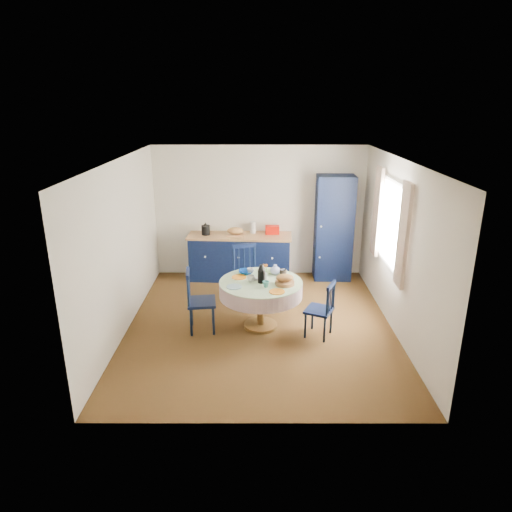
{
  "coord_description": "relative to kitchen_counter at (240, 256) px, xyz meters",
  "views": [
    {
      "loc": [
        -0.05,
        -6.28,
        3.28
      ],
      "look_at": [
        -0.06,
        0.2,
        1.05
      ],
      "focal_mm": 32.0,
      "sensor_mm": 36.0,
      "label": 1
    }
  ],
  "objects": [
    {
      "name": "dining_table",
      "position": [
        0.39,
        -2.01,
        0.17
      ],
      "size": [
        1.23,
        1.23,
        1.02
      ],
      "color": "brown",
      "rests_on": "floor"
    },
    {
      "name": "kitchen_counter",
      "position": [
        0.0,
        0.0,
        0.0
      ],
      "size": [
        1.98,
        0.72,
        1.11
      ],
      "rotation": [
        0.0,
        0.0,
        -0.06
      ],
      "color": "black",
      "rests_on": "floor"
    },
    {
      "name": "wall_right",
      "position": [
        2.37,
        -1.96,
        0.8
      ],
      "size": [
        0.02,
        4.5,
        2.5
      ],
      "primitive_type": "cube",
      "color": "silver",
      "rests_on": "floor"
    },
    {
      "name": "chair_right",
      "position": [
        1.25,
        -2.29,
        -0.02
      ],
      "size": [
        0.49,
        0.5,
        0.85
      ],
      "rotation": [
        0.0,
        0.0,
        -2.02
      ],
      "color": "black",
      "rests_on": "floor"
    },
    {
      "name": "mug_d",
      "position": [
        0.22,
        -1.69,
        0.34
      ],
      "size": [
        0.09,
        0.09,
        0.09
      ],
      "primitive_type": "imported",
      "color": "silver",
      "rests_on": "dining_table"
    },
    {
      "name": "mug_c",
      "position": [
        0.72,
        -1.75,
        0.34
      ],
      "size": [
        0.11,
        0.11,
        0.09
      ],
      "primitive_type": "imported",
      "color": "black",
      "rests_on": "dining_table"
    },
    {
      "name": "floor",
      "position": [
        0.37,
        -1.96,
        -0.45
      ],
      "size": [
        4.5,
        4.5,
        0.0
      ],
      "primitive_type": "plane",
      "color": "black",
      "rests_on": "ground"
    },
    {
      "name": "mug_b",
      "position": [
        0.45,
        -2.23,
        0.34
      ],
      "size": [
        0.1,
        0.1,
        0.09
      ],
      "primitive_type": "imported",
      "color": "teal",
      "rests_on": "dining_table"
    },
    {
      "name": "wall_back",
      "position": [
        0.37,
        0.29,
        0.8
      ],
      "size": [
        4.0,
        0.02,
        2.5
      ],
      "primitive_type": "cube",
      "color": "silver",
      "rests_on": "floor"
    },
    {
      "name": "cobalt_bowl",
      "position": [
        0.16,
        -1.7,
        0.32
      ],
      "size": [
        0.23,
        0.23,
        0.06
      ],
      "primitive_type": "imported",
      "color": "navy",
      "rests_on": "dining_table"
    },
    {
      "name": "mug_a",
      "position": [
        0.24,
        -2.01,
        0.34
      ],
      "size": [
        0.11,
        0.11,
        0.09
      ],
      "primitive_type": "imported",
      "color": "silver",
      "rests_on": "dining_table"
    },
    {
      "name": "chair_left",
      "position": [
        -0.53,
        -2.11,
        0.03
      ],
      "size": [
        0.45,
        0.47,
        0.95
      ],
      "rotation": [
        0.0,
        0.0,
        1.69
      ],
      "color": "black",
      "rests_on": "floor"
    },
    {
      "name": "pantry_cabinet",
      "position": [
        1.77,
        0.04,
        0.54
      ],
      "size": [
        0.71,
        0.52,
        1.98
      ],
      "rotation": [
        0.0,
        0.0,
        -0.03
      ],
      "color": "black",
      "rests_on": "floor"
    },
    {
      "name": "window",
      "position": [
        2.32,
        -1.66,
        1.07
      ],
      "size": [
        0.1,
        1.74,
        1.45
      ],
      "color": "white",
      "rests_on": "wall_right"
    },
    {
      "name": "ceiling",
      "position": [
        0.37,
        -1.96,
        2.05
      ],
      "size": [
        4.5,
        4.5,
        0.0
      ],
      "primitive_type": "plane",
      "rotation": [
        3.14,
        0.0,
        0.0
      ],
      "color": "white",
      "rests_on": "wall_back"
    },
    {
      "name": "chair_far",
      "position": [
        0.15,
        -1.12,
        0.06
      ],
      "size": [
        0.55,
        0.54,
        1.0
      ],
      "rotation": [
        0.0,
        0.0,
        0.29
      ],
      "color": "black",
      "rests_on": "floor"
    },
    {
      "name": "wall_left",
      "position": [
        -1.63,
        -1.96,
        0.8
      ],
      "size": [
        0.02,
        4.5,
        2.5
      ],
      "primitive_type": "cube",
      "color": "silver",
      "rests_on": "floor"
    }
  ]
}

